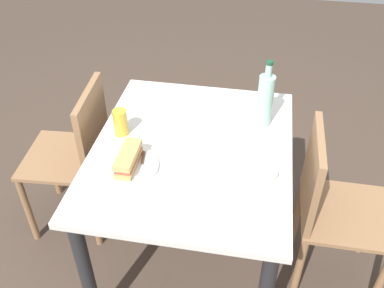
{
  "coord_description": "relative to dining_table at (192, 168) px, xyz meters",
  "views": [
    {
      "loc": [
        1.42,
        0.25,
        1.92
      ],
      "look_at": [
        0.0,
        0.0,
        0.76
      ],
      "focal_mm": 40.1,
      "sensor_mm": 36.0,
      "label": 1
    }
  ],
  "objects": [
    {
      "name": "dining_table",
      "position": [
        0.0,
        0.0,
        0.0
      ],
      "size": [
        1.03,
        0.86,
        0.74
      ],
      "color": "silver",
      "rests_on": "ground"
    },
    {
      "name": "chair_near",
      "position": [
        -0.15,
        -0.63,
        -0.12
      ],
      "size": [
        0.43,
        0.43,
        0.87
      ],
      "color": "#936B47",
      "rests_on": "ground"
    },
    {
      "name": "ground_plane",
      "position": [
        0.0,
        0.0,
        -0.62
      ],
      "size": [
        8.0,
        8.0,
        0.0
      ],
      "primitive_type": "plane",
      "color": "#47382D"
    },
    {
      "name": "baguette_sandwich_near",
      "position": [
        0.17,
        -0.23,
        0.17
      ],
      "size": [
        0.19,
        0.07,
        0.07
      ],
      "color": "tan",
      "rests_on": "plate_near"
    },
    {
      "name": "chair_far",
      "position": [
        -0.0,
        0.63,
        -0.12
      ],
      "size": [
        0.4,
        0.4,
        0.87
      ],
      "color": "#936B47",
      "rests_on": "ground"
    },
    {
      "name": "beer_glass",
      "position": [
        -0.04,
        -0.33,
        0.18
      ],
      "size": [
        0.06,
        0.06,
        0.12
      ],
      "primitive_type": "cylinder",
      "color": "gold",
      "rests_on": "dining_table"
    },
    {
      "name": "plate_near",
      "position": [
        0.17,
        -0.23,
        0.13
      ],
      "size": [
        0.24,
        0.24,
        0.01
      ],
      "primitive_type": "cylinder",
      "color": "white",
      "rests_on": "dining_table"
    },
    {
      "name": "water_bottle",
      "position": [
        -0.23,
        0.29,
        0.25
      ],
      "size": [
        0.07,
        0.07,
        0.32
      ],
      "color": "#99C6B7",
      "rests_on": "dining_table"
    },
    {
      "name": "knife_near",
      "position": [
        0.16,
        -0.18,
        0.14
      ],
      "size": [
        0.18,
        0.04,
        0.01
      ],
      "color": "silver",
      "rests_on": "plate_near"
    },
    {
      "name": "olive_bowl",
      "position": [
        0.13,
        0.32,
        0.13
      ],
      "size": [
        0.1,
        0.1,
        0.03
      ],
      "primitive_type": "cylinder",
      "color": "silver",
      "rests_on": "dining_table"
    }
  ]
}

